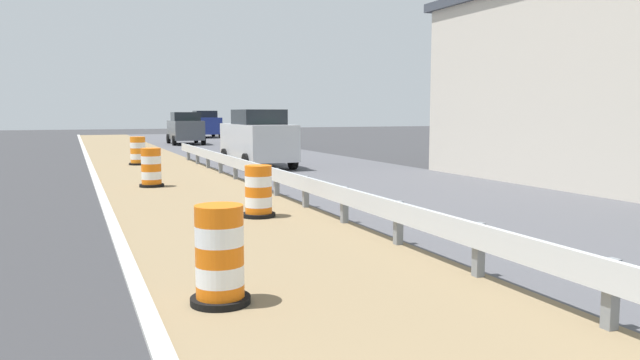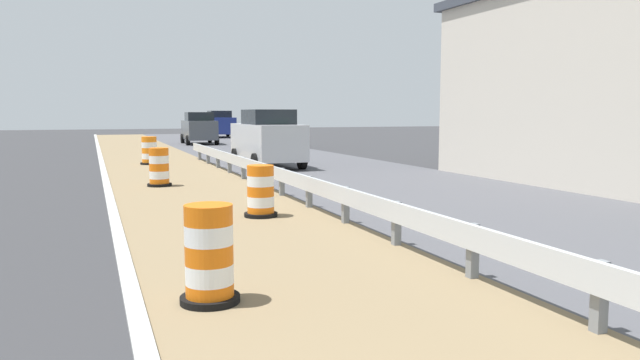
{
  "view_description": "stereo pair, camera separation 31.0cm",
  "coord_description": "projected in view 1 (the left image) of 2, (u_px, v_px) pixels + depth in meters",
  "views": [
    {
      "loc": [
        -1.95,
        -0.15,
        2.1
      ],
      "look_at": [
        2.11,
        9.67,
        0.9
      ],
      "focal_mm": 33.82,
      "sensor_mm": 36.0,
      "label": 1
    },
    {
      "loc": [
        -1.66,
        -0.26,
        2.1
      ],
      "look_at": [
        2.11,
        9.67,
        0.9
      ],
      "focal_mm": 33.82,
      "sensor_mm": 36.0,
      "label": 2
    }
  ],
  "objects": [
    {
      "name": "traffic_barrel_nearest",
      "position": [
        220.0,
        259.0,
        6.58
      ],
      "size": [
        0.66,
        0.66,
        1.1
      ],
      "color": "orange",
      "rests_on": "ground"
    },
    {
      "name": "traffic_barrel_close",
      "position": [
        258.0,
        194.0,
        12.1
      ],
      "size": [
        0.68,
        0.68,
        1.04
      ],
      "color": "orange",
      "rests_on": "ground"
    },
    {
      "name": "car_mid_far_lane",
      "position": [
        205.0,
        124.0,
        50.68
      ],
      "size": [
        2.18,
        4.53,
        2.24
      ],
      "rotation": [
        0.0,
        0.0,
        -1.59
      ],
      "color": "navy",
      "rests_on": "ground"
    },
    {
      "name": "car_trailing_near_lane",
      "position": [
        257.0,
        129.0,
        35.65
      ],
      "size": [
        2.03,
        4.52,
        2.21
      ],
      "rotation": [
        0.0,
        0.0,
        -1.6
      ],
      "color": "navy",
      "rests_on": "ground"
    },
    {
      "name": "car_lead_near_lane",
      "position": [
        185.0,
        128.0,
        39.89
      ],
      "size": [
        2.17,
        4.44,
        2.12
      ],
      "rotation": [
        0.0,
        0.0,
        1.54
      ],
      "color": "#4C5156",
      "rests_on": "ground"
    },
    {
      "name": "car_lead_far_lane",
      "position": [
        257.0,
        138.0,
        23.26
      ],
      "size": [
        2.02,
        4.76,
        2.21
      ],
      "rotation": [
        0.0,
        0.0,
        1.58
      ],
      "color": "silver",
      "rests_on": "ground"
    },
    {
      "name": "traffic_barrel_far",
      "position": [
        138.0,
        152.0,
        24.16
      ],
      "size": [
        0.74,
        0.74,
        1.13
      ],
      "color": "orange",
      "rests_on": "ground"
    },
    {
      "name": "traffic_barrel_mid",
      "position": [
        151.0,
        169.0,
        17.02
      ],
      "size": [
        0.69,
        0.69,
        1.1
      ],
      "color": "orange",
      "rests_on": "ground"
    }
  ]
}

